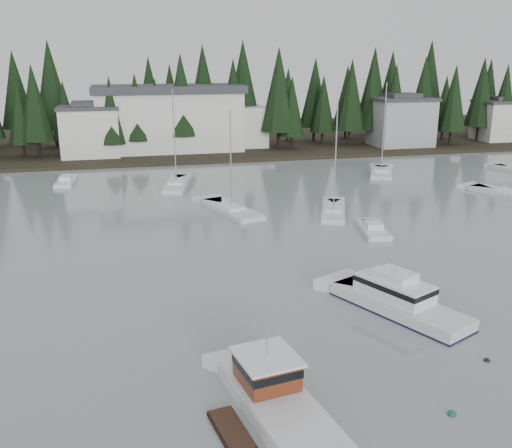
{
  "coord_description": "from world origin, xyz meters",
  "views": [
    {
      "loc": [
        -13.09,
        -16.6,
        16.34
      ],
      "look_at": [
        -2.45,
        28.59,
        2.5
      ],
      "focal_mm": 40.0,
      "sensor_mm": 36.0,
      "label": 1
    }
  ],
  "objects": [
    {
      "name": "house_west",
      "position": [
        -18.0,
        79.0,
        4.65
      ],
      "size": [
        9.54,
        7.42,
        8.75
      ],
      "color": "silver",
      "rests_on": "ground"
    },
    {
      "name": "cabin_cruiser_center",
      "position": [
        3.93,
        14.91,
        0.63
      ],
      "size": [
        6.86,
        10.12,
        4.19
      ],
      "rotation": [
        0.0,
        0.0,
        2.01
      ],
      "color": "silver",
      "rests_on": "ground"
    },
    {
      "name": "house_east_a",
      "position": [
        36.0,
        78.0,
        4.9
      ],
      "size": [
        10.6,
        8.48,
        9.25
      ],
      "color": "#999EA0",
      "rests_on": "ground"
    },
    {
      "name": "conifer_treeline",
      "position": [
        0.0,
        86.0,
        0.0
      ],
      "size": [
        200.0,
        22.0,
        20.0
      ],
      "primitive_type": null,
      "color": "black",
      "rests_on": "ground"
    },
    {
      "name": "sailboat_6",
      "position": [
        22.54,
        56.97,
        0.07
      ],
      "size": [
        6.16,
        8.79,
        13.26
      ],
      "rotation": [
        0.0,
        0.0,
        1.13
      ],
      "color": "silver",
      "rests_on": "ground"
    },
    {
      "name": "lobster_boat_brown",
      "position": [
        -6.81,
        5.81,
        0.52
      ],
      "size": [
        5.72,
        9.64,
        4.58
      ],
      "rotation": [
        0.0,
        0.0,
        1.74
      ],
      "color": "silver",
      "rests_on": "ground"
    },
    {
      "name": "mooring_buoy_green",
      "position": [
        1.25,
        3.88,
        0.0
      ],
      "size": [
        0.44,
        0.44,
        0.44
      ],
      "primitive_type": "sphere",
      "color": "#145933",
      "rests_on": "ground"
    },
    {
      "name": "sailboat_9",
      "position": [
        8.48,
        38.81,
        0.07
      ],
      "size": [
        5.47,
        9.2,
        12.18
      ],
      "rotation": [
        0.0,
        0.0,
        1.2
      ],
      "color": "silver",
      "rests_on": "ground"
    },
    {
      "name": "sailboat_0",
      "position": [
        -6.61,
        55.98,
        0.07
      ],
      "size": [
        4.62,
        10.29,
        12.81
      ],
      "rotation": [
        0.0,
        0.0,
        1.36
      ],
      "color": "silver",
      "rests_on": "ground"
    },
    {
      "name": "mooring_buoy_dark",
      "position": [
        5.85,
        7.86,
        0.0
      ],
      "size": [
        0.36,
        0.36,
        0.36
      ],
      "primitive_type": "sphere",
      "color": "black",
      "rests_on": "ground"
    },
    {
      "name": "sailboat_4",
      "position": [
        32.16,
        41.09,
        0.08
      ],
      "size": [
        6.69,
        10.71,
        15.02
      ],
      "rotation": [
        0.0,
        0.0,
        1.98
      ],
      "color": "silver",
      "rests_on": "ground"
    },
    {
      "name": "harbor_inn",
      "position": [
        -2.96,
        82.34,
        5.78
      ],
      "size": [
        29.5,
        11.5,
        10.9
      ],
      "color": "silver",
      "rests_on": "ground"
    },
    {
      "name": "runabout_1",
      "position": [
        9.74,
        31.39,
        0.13
      ],
      "size": [
        3.24,
        6.02,
        1.42
      ],
      "rotation": [
        0.0,
        0.0,
        1.38
      ],
      "color": "silver",
      "rests_on": "ground"
    },
    {
      "name": "sailboat_7",
      "position": [
        -2.05,
        41.95,
        0.05
      ],
      "size": [
        5.67,
        10.22,
        11.5
      ],
      "rotation": [
        0.0,
        0.0,
        1.86
      ],
      "color": "silver",
      "rests_on": "ground"
    },
    {
      "name": "house_east_b",
      "position": [
        58.0,
        80.0,
        4.4
      ],
      "size": [
        9.54,
        7.42,
        8.25
      ],
      "color": "silver",
      "rests_on": "ground"
    },
    {
      "name": "runabout_3",
      "position": [
        -20.63,
        60.8,
        0.13
      ],
      "size": [
        2.67,
        6.55,
        1.42
      ],
      "rotation": [
        0.0,
        0.0,
        1.5
      ],
      "color": "silver",
      "rests_on": "ground"
    },
    {
      "name": "far_shore_land",
      "position": [
        0.0,
        97.0,
        0.0
      ],
      "size": [
        240.0,
        54.0,
        1.0
      ],
      "primitive_type": "cube",
      "color": "black",
      "rests_on": "ground"
    }
  ]
}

